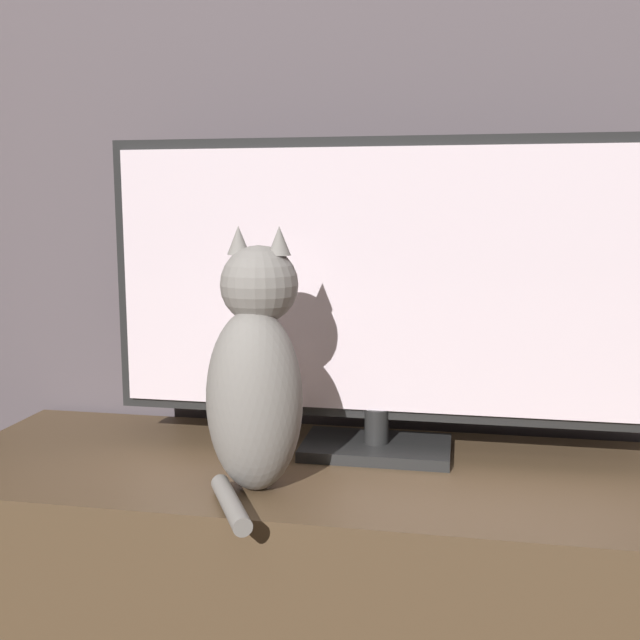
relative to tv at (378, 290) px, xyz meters
The scene contains 3 objects.
tv_stand 0.52m from the tv, 103.09° to the right, with size 1.47×0.48×0.42m.
tv is the anchor object (origin of this frame).
cat 0.29m from the tv, 129.50° to the right, with size 0.17×0.28×0.42m.
Camera 1 is at (0.16, -0.28, 0.87)m, focal length 42.00 mm.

